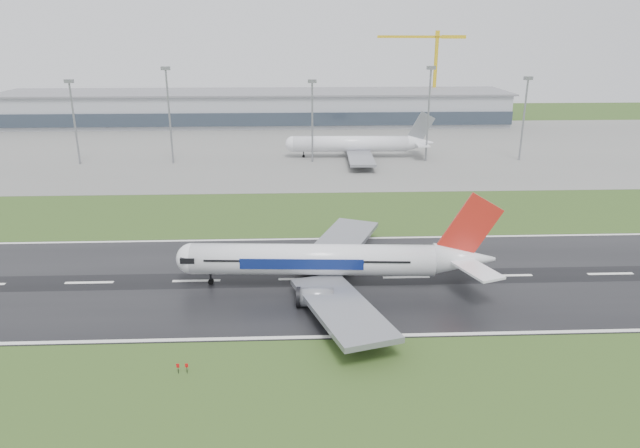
{
  "coord_description": "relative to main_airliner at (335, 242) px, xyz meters",
  "views": [
    {
      "loc": [
        19.28,
        -100.8,
        45.76
      ],
      "look_at": [
        23.91,
        12.0,
        7.0
      ],
      "focal_mm": 32.49,
      "sensor_mm": 36.0,
      "label": 1
    }
  ],
  "objects": [
    {
      "name": "floodmast_4",
      "position": [
        39.2,
        102.97,
        7.14
      ],
      "size": [
        0.64,
        0.64,
        31.69
      ],
      "primitive_type": "cylinder",
      "color": "gray",
      "rests_on": "ground"
    },
    {
      "name": "floodmast_5",
      "position": [
        73.07,
        102.97,
        5.36
      ],
      "size": [
        0.64,
        0.64,
        28.12
      ],
      "primitive_type": "cylinder",
      "color": "gray",
      "rests_on": "ground"
    },
    {
      "name": "floodmast_1",
      "position": [
        -82.34,
        102.97,
        5.14
      ],
      "size": [
        0.64,
        0.64,
        27.68
      ],
      "primitive_type": "cylinder",
      "color": "gray",
      "rests_on": "ground"
    },
    {
      "name": "floodmast_2",
      "position": [
        -50.08,
        102.97,
        7.17
      ],
      "size": [
        0.64,
        0.64,
        31.74
      ],
      "primitive_type": "cylinder",
      "color": "gray",
      "rests_on": "ground"
    },
    {
      "name": "runway",
      "position": [
        -26.06,
        2.97,
        -8.65
      ],
      "size": [
        400.0,
        45.0,
        0.1
      ],
      "primitive_type": "cube",
      "color": "black",
      "rests_on": "ground"
    },
    {
      "name": "ground",
      "position": [
        -26.06,
        2.97,
        -8.7
      ],
      "size": [
        520.0,
        520.0,
        0.0
      ],
      "primitive_type": "plane",
      "color": "#2B4619",
      "rests_on": "ground"
    },
    {
      "name": "apron",
      "position": [
        -26.06,
        127.97,
        -8.66
      ],
      "size": [
        400.0,
        130.0,
        0.08
      ],
      "primitive_type": "cube",
      "color": "slate",
      "rests_on": "ground"
    },
    {
      "name": "parked_airliner",
      "position": [
        15.12,
        109.97,
        -0.59
      ],
      "size": [
        56.32,
        52.66,
        16.07
      ],
      "primitive_type": null,
      "rotation": [
        0.0,
        0.0,
        -0.03
      ],
      "color": "white",
      "rests_on": "apron"
    },
    {
      "name": "tower_crane",
      "position": [
        64.27,
        202.97,
        13.06
      ],
      "size": [
        43.41,
        12.37,
        43.52
      ],
      "primitive_type": null,
      "rotation": [
        0.0,
        0.0,
        -0.23
      ],
      "color": "gold",
      "rests_on": "ground"
    },
    {
      "name": "main_airliner",
      "position": [
        0.0,
        0.0,
        0.0
      ],
      "size": [
        61.54,
        58.94,
        17.2
      ],
      "primitive_type": null,
      "rotation": [
        0.0,
        0.0,
        -0.06
      ],
      "color": "white",
      "rests_on": "runway"
    },
    {
      "name": "terminal",
      "position": [
        -26.06,
        187.97,
        -1.2
      ],
      "size": [
        240.0,
        36.0,
        15.0
      ],
      "primitive_type": "cube",
      "color": "#92969D",
      "rests_on": "ground"
    },
    {
      "name": "floodmast_3",
      "position": [
        -1.21,
        102.97,
        4.99
      ],
      "size": [
        0.64,
        0.64,
        27.37
      ],
      "primitive_type": "cylinder",
      "color": "gray",
      "rests_on": "ground"
    },
    {
      "name": "runway_sign",
      "position": [
        4.99,
        -19.82,
        -8.18
      ],
      "size": [
        2.31,
        0.32,
        1.04
      ],
      "primitive_type": null,
      "rotation": [
        0.0,
        0.0,
        -0.03
      ],
      "color": "black",
      "rests_on": "ground"
    }
  ]
}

